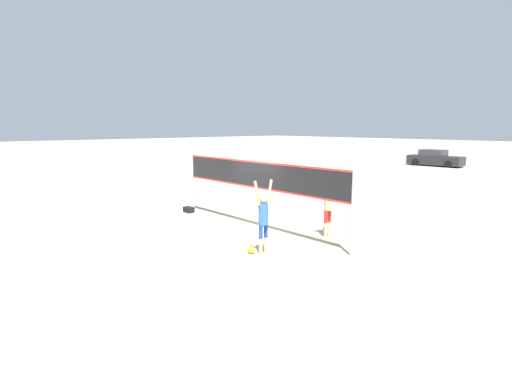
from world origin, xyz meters
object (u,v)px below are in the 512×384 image
object	(u,v)px
volleyball	(251,250)
player_blocker	(328,202)
gear_bag	(189,210)
parked_car_mid	(435,159)
volleyball_net	(256,179)
player_spiker	(263,215)

from	to	relation	value
volleyball	player_blocker	bearing A→B (deg)	82.98
gear_bag	parked_car_mid	world-z (taller)	parked_car_mid
volleyball_net	gear_bag	size ratio (longest dim) A/B	16.98
gear_bag	parked_car_mid	distance (m)	28.14
player_spiker	volleyball_net	bearing A→B (deg)	52.39
player_blocker	volleyball	world-z (taller)	player_blocker
parked_car_mid	gear_bag	bearing A→B (deg)	-88.26
volleyball_net	player_blocker	distance (m)	2.71
volleyball_net	parked_car_mid	xyz separation A→B (m)	(-6.08, 27.73, -1.14)
volleyball_net	player_blocker	bearing A→B (deg)	23.67
volleyball_net	player_blocker	xyz separation A→B (m)	(2.41, 1.06, -0.62)
volleyball	volleyball_net	bearing A→B (deg)	135.40
volleyball_net	parked_car_mid	size ratio (longest dim) A/B	1.71
player_blocker	volleyball	xyz separation A→B (m)	(-0.38, -3.07, -1.10)
gear_bag	player_blocker	bearing A→B (deg)	12.16
volleyball_net	player_blocker	world-z (taller)	volleyball_net
volleyball_net	gear_bag	distance (m)	4.38
player_spiker	parked_car_mid	size ratio (longest dim) A/B	0.45
volleyball	parked_car_mid	world-z (taller)	parked_car_mid
volleyball_net	player_spiker	distance (m)	2.99
player_blocker	parked_car_mid	world-z (taller)	player_blocker
volleyball_net	volleyball	xyz separation A→B (m)	(2.04, -2.01, -1.72)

